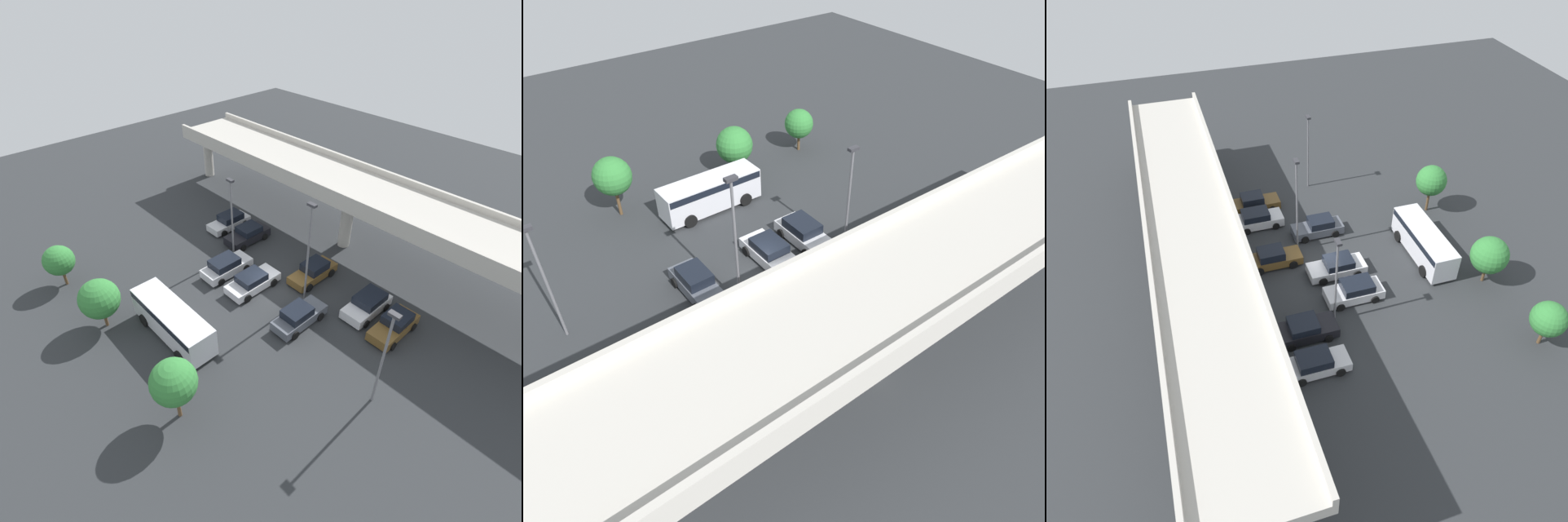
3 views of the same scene
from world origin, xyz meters
TOP-DOWN VIEW (x-y plane):
  - ground_plane at (0.00, 0.00)m, footprint 91.55×91.55m
  - highway_overpass at (0.00, 9.96)m, footprint 43.85×6.59m
  - parked_car_0 at (-9.92, 3.85)m, footprint 2.06×4.43m
  - parked_car_1 at (-6.83, 3.64)m, footprint 2.21×4.50m
  - parked_car_2 at (-4.27, -1.13)m, footprint 2.17×4.54m
  - parked_car_3 at (-1.19, -0.80)m, footprint 2.20×4.74m
  - parked_car_4 at (1.38, 3.92)m, footprint 2.04×4.63m
  - parked_car_5 at (4.23, -0.97)m, footprint 2.03×4.54m
  - parked_car_6 at (6.99, 3.88)m, footprint 2.17×4.32m
  - parked_car_7 at (9.63, 3.54)m, footprint 2.07×4.39m
  - shuttle_bus at (-1.21, -8.52)m, footprint 7.68×2.56m
  - lamp_post_near_aisle at (-6.04, 1.16)m, footprint 0.70×0.35m
  - lamp_post_mid_lot at (2.66, 1.42)m, footprint 0.70×0.35m
  - lamp_post_by_overpass at (11.95, -2.45)m, footprint 0.70×0.35m
  - tree_front_left at (-12.41, -12.07)m, footprint 2.52×2.52m
  - tree_front_centre at (-5.52, -11.76)m, footprint 2.98×2.98m
  - tree_front_right at (4.62, -11.97)m, footprint 2.80×2.80m

SIDE VIEW (x-z plane):
  - ground_plane at x=0.00m, z-range 0.00..0.00m
  - parked_car_3 at x=-1.19m, z-range -0.05..1.48m
  - parked_car_7 at x=9.63m, z-range -0.07..1.52m
  - parked_car_1 at x=-6.83m, z-range -0.06..1.51m
  - parked_car_0 at x=-9.92m, z-range -0.04..1.50m
  - parked_car_4 at x=1.38m, z-range -0.07..1.54m
  - parked_car_5 at x=4.23m, z-range -0.06..1.55m
  - parked_car_2 at x=-4.27m, z-range -0.05..1.55m
  - parked_car_6 at x=6.99m, z-range -0.04..1.56m
  - shuttle_bus at x=-1.21m, z-range 0.26..2.85m
  - tree_front_left at x=-12.41m, z-range 0.61..4.36m
  - tree_front_centre at x=-5.52m, z-range 0.59..4.76m
  - tree_front_right at x=4.62m, z-range 0.92..5.58m
  - lamp_post_by_overpass at x=11.95m, z-range 0.68..8.23m
  - lamp_post_near_aisle at x=-6.04m, z-range 0.68..8.34m
  - lamp_post_mid_lot at x=2.66m, z-range 0.70..9.52m
  - highway_overpass at x=0.00m, z-range 2.36..9.52m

